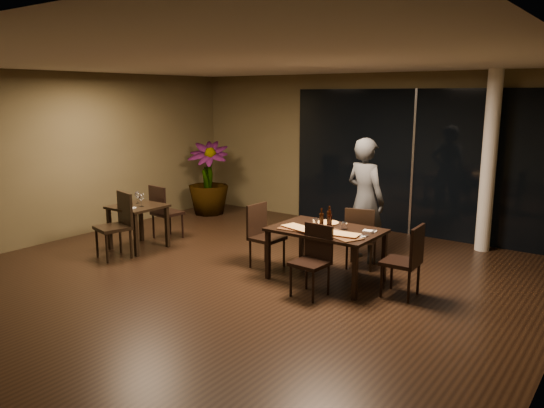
# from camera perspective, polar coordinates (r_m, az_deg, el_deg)

# --- Properties ---
(ground) EXTENTS (8.00, 8.00, 0.00)m
(ground) POSITION_cam_1_polar(r_m,az_deg,el_deg) (7.60, -3.97, -8.27)
(ground) COLOR black
(ground) RESTS_ON ground
(wall_back) EXTENTS (8.00, 0.10, 3.00)m
(wall_back) POSITION_cam_1_polar(r_m,az_deg,el_deg) (10.62, 10.16, 5.61)
(wall_back) COLOR #4B4128
(wall_back) RESTS_ON ground
(wall_left) EXTENTS (0.10, 8.00, 3.00)m
(wall_left) POSITION_cam_1_polar(r_m,az_deg,el_deg) (10.30, -21.69, 4.78)
(wall_left) COLOR #4B4128
(wall_left) RESTS_ON ground
(ceiling) EXTENTS (8.00, 8.00, 0.04)m
(ceiling) POSITION_cam_1_polar(r_m,az_deg,el_deg) (7.16, -4.32, 15.09)
(ceiling) COLOR silver
(ceiling) RESTS_ON wall_back
(window_panel) EXTENTS (5.00, 0.06, 2.70)m
(window_panel) POSITION_cam_1_polar(r_m,az_deg,el_deg) (10.16, 14.98, 4.27)
(window_panel) COLOR black
(window_panel) RESTS_ON ground
(column) EXTENTS (0.24, 0.24, 3.00)m
(column) POSITION_cam_1_polar(r_m,az_deg,el_deg) (9.43, 22.29, 4.17)
(column) COLOR silver
(column) RESTS_ON ground
(main_table) EXTENTS (1.50, 1.00, 0.75)m
(main_table) POSITION_cam_1_polar(r_m,az_deg,el_deg) (7.48, 5.84, -3.22)
(main_table) COLOR black
(main_table) RESTS_ON ground
(side_table) EXTENTS (0.80, 0.80, 0.75)m
(side_table) POSITION_cam_1_polar(r_m,az_deg,el_deg) (9.29, -14.23, -0.91)
(side_table) COLOR black
(side_table) RESTS_ON ground
(chair_main_far) EXTENTS (0.55, 0.55, 0.95)m
(chair_main_far) POSITION_cam_1_polar(r_m,az_deg,el_deg) (8.06, 9.50, -3.29)
(chair_main_far) COLOR black
(chair_main_far) RESTS_ON ground
(chair_main_near) EXTENTS (0.45, 0.45, 0.93)m
(chair_main_near) POSITION_cam_1_polar(r_m,az_deg,el_deg) (6.98, 4.49, -5.62)
(chair_main_near) COLOR black
(chair_main_near) RESTS_ON ground
(chair_main_left) EXTENTS (0.46, 0.46, 0.97)m
(chair_main_left) POSITION_cam_1_polar(r_m,az_deg,el_deg) (8.07, -1.01, -3.04)
(chair_main_left) COLOR black
(chair_main_left) RESTS_ON ground
(chair_main_right) EXTENTS (0.47, 0.47, 0.97)m
(chair_main_right) POSITION_cam_1_polar(r_m,az_deg,el_deg) (7.06, 14.37, -5.59)
(chair_main_right) COLOR black
(chair_main_right) RESTS_ON ground
(chair_side_far) EXTENTS (0.51, 0.51, 0.99)m
(chair_side_far) POSITION_cam_1_polar(r_m,az_deg,el_deg) (9.80, -11.61, -0.56)
(chair_side_far) COLOR black
(chair_side_far) RESTS_ON ground
(chair_side_near) EXTENTS (0.59, 0.59, 1.05)m
(chair_side_near) POSITION_cam_1_polar(r_m,az_deg,el_deg) (8.88, -16.22, -1.83)
(chair_side_near) COLOR black
(chair_side_near) RESTS_ON ground
(diner) EXTENTS (0.76, 0.61, 1.95)m
(diner) POSITION_cam_1_polar(r_m,az_deg,el_deg) (8.40, 9.99, 0.41)
(diner) COLOR #2D2F32
(diner) RESTS_ON ground
(potted_plant) EXTENTS (1.21, 1.21, 1.59)m
(potted_plant) POSITION_cam_1_polar(r_m,az_deg,el_deg) (11.69, -6.88, 2.75)
(potted_plant) COLOR #194818
(potted_plant) RESTS_ON ground
(pizza_board_left) EXTENTS (0.59, 0.33, 0.01)m
(pizza_board_left) POSITION_cam_1_polar(r_m,az_deg,el_deg) (7.37, 2.91, -2.73)
(pizza_board_left) COLOR #482A17
(pizza_board_left) RESTS_ON main_table
(pizza_board_right) EXTENTS (0.69, 0.53, 0.01)m
(pizza_board_right) POSITION_cam_1_polar(r_m,az_deg,el_deg) (7.10, 7.37, -3.38)
(pizza_board_right) COLOR #442916
(pizza_board_right) RESTS_ON main_table
(oblong_pizza_left) EXTENTS (0.52, 0.34, 0.02)m
(oblong_pizza_left) POSITION_cam_1_polar(r_m,az_deg,el_deg) (7.37, 2.91, -2.60)
(oblong_pizza_left) COLOR maroon
(oblong_pizza_left) RESTS_ON pizza_board_left
(oblong_pizza_right) EXTENTS (0.51, 0.28, 0.02)m
(oblong_pizza_right) POSITION_cam_1_polar(r_m,az_deg,el_deg) (7.09, 7.38, -3.25)
(oblong_pizza_right) COLOR maroon
(oblong_pizza_right) RESTS_ON pizza_board_right
(round_pizza) EXTENTS (0.33, 0.33, 0.01)m
(round_pizza) POSITION_cam_1_polar(r_m,az_deg,el_deg) (7.76, 5.96, -2.04)
(round_pizza) COLOR #A93312
(round_pizza) RESTS_ON main_table
(bottle_a) EXTENTS (0.06, 0.06, 0.28)m
(bottle_a) POSITION_cam_1_polar(r_m,az_deg,el_deg) (7.48, 5.35, -1.51)
(bottle_a) COLOR black
(bottle_a) RESTS_ON main_table
(bottle_b) EXTENTS (0.06, 0.06, 0.27)m
(bottle_b) POSITION_cam_1_polar(r_m,az_deg,el_deg) (7.43, 6.25, -1.65)
(bottle_b) COLOR black
(bottle_b) RESTS_ON main_table
(bottle_c) EXTENTS (0.07, 0.07, 0.30)m
(bottle_c) POSITION_cam_1_polar(r_m,az_deg,el_deg) (7.54, 6.17, -1.35)
(bottle_c) COLOR black
(bottle_c) RESTS_ON main_table
(tumbler_left) EXTENTS (0.08, 0.08, 0.09)m
(tumbler_left) POSITION_cam_1_polar(r_m,az_deg,el_deg) (7.65, 4.70, -1.93)
(tumbler_left) COLOR white
(tumbler_left) RESTS_ON main_table
(tumbler_right) EXTENTS (0.08, 0.08, 0.10)m
(tumbler_right) POSITION_cam_1_polar(r_m,az_deg,el_deg) (7.45, 7.79, -2.34)
(tumbler_right) COLOR white
(tumbler_right) RESTS_ON main_table
(napkin_near) EXTENTS (0.21, 0.16, 0.01)m
(napkin_near) POSITION_cam_1_polar(r_m,az_deg,el_deg) (7.11, 9.34, -3.41)
(napkin_near) COLOR white
(napkin_near) RESTS_ON main_table
(napkin_far) EXTENTS (0.19, 0.12, 0.01)m
(napkin_far) POSITION_cam_1_polar(r_m,az_deg,el_deg) (7.39, 10.47, -2.88)
(napkin_far) COLOR silver
(napkin_far) RESTS_ON main_table
(wine_glass_a) EXTENTS (0.09, 0.09, 0.19)m
(wine_glass_a) POSITION_cam_1_polar(r_m,az_deg,el_deg) (9.43, -14.28, 0.66)
(wine_glass_a) COLOR white
(wine_glass_a) RESTS_ON side_table
(wine_glass_b) EXTENTS (0.09, 0.09, 0.20)m
(wine_glass_b) POSITION_cam_1_polar(r_m,az_deg,el_deg) (9.14, -13.89, 0.36)
(wine_glass_b) COLOR white
(wine_glass_b) RESTS_ON side_table
(side_napkin) EXTENTS (0.20, 0.14, 0.01)m
(side_napkin) POSITION_cam_1_polar(r_m,az_deg,el_deg) (9.07, -15.02, -0.38)
(side_napkin) COLOR white
(side_napkin) RESTS_ON side_table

